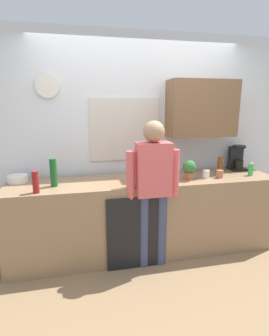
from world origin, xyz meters
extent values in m
plane|color=#8C6D4C|center=(0.00, 0.00, 0.00)|extent=(8.00, 8.00, 0.00)
cube|color=#937251|center=(0.00, 0.30, 0.45)|extent=(3.12, 0.64, 0.90)
cube|color=black|center=(-0.23, -0.03, 0.41)|extent=(0.56, 0.02, 0.81)
cube|color=silver|center=(0.00, 0.73, 1.30)|extent=(4.72, 0.10, 2.60)
cube|color=beige|center=(-0.17, 0.67, 1.45)|extent=(0.86, 0.02, 0.76)
cube|color=#8CA5C6|center=(-0.17, 0.67, 1.45)|extent=(0.80, 0.02, 0.70)
cube|color=brown|center=(0.76, 0.52, 1.70)|extent=(0.84, 0.32, 0.68)
cylinder|color=silver|center=(-1.05, 0.66, 1.95)|extent=(0.26, 0.03, 0.26)
cube|color=black|center=(1.31, 0.49, 0.92)|extent=(0.20, 0.20, 0.03)
cube|color=black|center=(1.31, 0.55, 1.07)|extent=(0.18, 0.08, 0.28)
cylinder|color=black|center=(1.31, 0.46, 0.99)|extent=(0.11, 0.11, 0.11)
cylinder|color=black|center=(1.31, 0.49, 1.22)|extent=(0.17, 0.17, 0.03)
cylinder|color=#195923|center=(-1.02, 0.26, 1.05)|extent=(0.07, 0.07, 0.30)
cylinder|color=maroon|center=(-1.18, 0.07, 1.01)|extent=(0.06, 0.06, 0.22)
cylinder|color=brown|center=(0.94, 0.31, 1.02)|extent=(0.06, 0.06, 0.23)
cylinder|color=white|center=(0.72, 0.22, 0.95)|extent=(0.08, 0.08, 0.09)
cylinder|color=#B26647|center=(0.88, 0.19, 0.95)|extent=(0.08, 0.08, 0.09)
cylinder|color=white|center=(-1.43, 0.50, 0.94)|extent=(0.22, 0.22, 0.08)
cylinder|color=#9E5638|center=(0.49, 0.19, 0.95)|extent=(0.10, 0.10, 0.09)
sphere|color=#2D7233|center=(0.49, 0.19, 1.06)|extent=(0.15, 0.15, 0.15)
cylinder|color=green|center=(1.31, 0.21, 0.98)|extent=(0.06, 0.06, 0.15)
cone|color=white|center=(1.31, 0.21, 1.07)|extent=(0.02, 0.02, 0.03)
cylinder|color=#3F4766|center=(-0.10, 0.00, 0.41)|extent=(0.12, 0.12, 0.82)
cylinder|color=#3F4766|center=(0.10, 0.00, 0.41)|extent=(0.12, 0.12, 0.82)
cube|color=#D85959|center=(0.00, 0.00, 1.10)|extent=(0.36, 0.20, 0.56)
sphere|color=#A57A59|center=(0.00, 0.00, 1.49)|extent=(0.22, 0.22, 0.22)
cylinder|color=#D85959|center=(-0.24, 0.00, 1.05)|extent=(0.09, 0.09, 0.50)
cylinder|color=#D85959|center=(0.24, 0.00, 1.05)|extent=(0.09, 0.09, 0.50)
camera|label=1|loc=(-0.76, -2.56, 1.76)|focal=28.34mm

